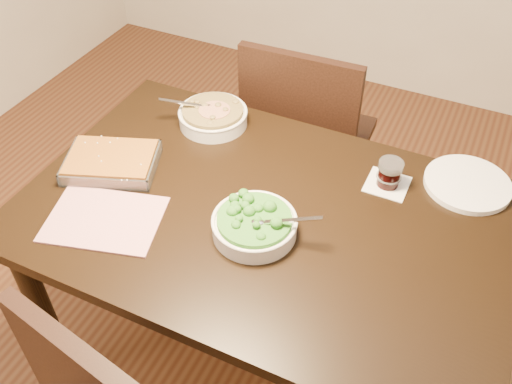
{
  "coord_description": "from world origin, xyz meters",
  "views": [
    {
      "loc": [
        0.47,
        -1.05,
        1.9
      ],
      "look_at": [
        -0.04,
        0.02,
        0.8
      ],
      "focal_mm": 40.0,
      "sensor_mm": 36.0,
      "label": 1
    }
  ],
  "objects_px": {
    "table": "(266,235)",
    "dinner_plate": "(467,184)",
    "baking_dish": "(112,162)",
    "wine_tumbler": "(390,173)",
    "stew_bowl": "(213,116)",
    "broccoli_bowl": "(255,225)",
    "chair_far": "(305,136)"
  },
  "relations": [
    {
      "from": "baking_dish",
      "to": "wine_tumbler",
      "type": "xyz_separation_m",
      "value": [
        0.79,
        0.29,
        0.02
      ]
    },
    {
      "from": "broccoli_bowl",
      "to": "baking_dish",
      "type": "relative_size",
      "value": 0.81
    },
    {
      "from": "stew_bowl",
      "to": "chair_far",
      "type": "distance_m",
      "value": 0.48
    },
    {
      "from": "baking_dish",
      "to": "chair_far",
      "type": "xyz_separation_m",
      "value": [
        0.38,
        0.68,
        -0.25
      ]
    },
    {
      "from": "stew_bowl",
      "to": "dinner_plate",
      "type": "xyz_separation_m",
      "value": [
        0.84,
        0.05,
        -0.02
      ]
    },
    {
      "from": "dinner_plate",
      "to": "baking_dish",
      "type": "bearing_deg",
      "value": -158.97
    },
    {
      "from": "stew_bowl",
      "to": "table",
      "type": "bearing_deg",
      "value": -42.56
    },
    {
      "from": "stew_bowl",
      "to": "chair_far",
      "type": "bearing_deg",
      "value": 58.21
    },
    {
      "from": "dinner_plate",
      "to": "chair_far",
      "type": "xyz_separation_m",
      "value": [
        -0.63,
        0.3,
        -0.23
      ]
    },
    {
      "from": "table",
      "to": "broccoli_bowl",
      "type": "bearing_deg",
      "value": -87.35
    },
    {
      "from": "stew_bowl",
      "to": "baking_dish",
      "type": "bearing_deg",
      "value": -116.62
    },
    {
      "from": "table",
      "to": "chair_far",
      "type": "bearing_deg",
      "value": 101.02
    },
    {
      "from": "table",
      "to": "chair_far",
      "type": "xyz_separation_m",
      "value": [
        -0.13,
        0.66,
        -0.13
      ]
    },
    {
      "from": "chair_far",
      "to": "stew_bowl",
      "type": "bearing_deg",
      "value": 55.87
    },
    {
      "from": "table",
      "to": "wine_tumbler",
      "type": "xyz_separation_m",
      "value": [
        0.28,
        0.26,
        0.14
      ]
    },
    {
      "from": "wine_tumbler",
      "to": "chair_far",
      "type": "xyz_separation_m",
      "value": [
        -0.41,
        0.39,
        -0.27
      ]
    },
    {
      "from": "broccoli_bowl",
      "to": "wine_tumbler",
      "type": "distance_m",
      "value": 0.44
    },
    {
      "from": "table",
      "to": "dinner_plate",
      "type": "distance_m",
      "value": 0.62
    },
    {
      "from": "baking_dish",
      "to": "wine_tumbler",
      "type": "bearing_deg",
      "value": -0.45
    },
    {
      "from": "broccoli_bowl",
      "to": "dinner_plate",
      "type": "height_order",
      "value": "broccoli_bowl"
    },
    {
      "from": "stew_bowl",
      "to": "broccoli_bowl",
      "type": "distance_m",
      "value": 0.53
    },
    {
      "from": "wine_tumbler",
      "to": "dinner_plate",
      "type": "bearing_deg",
      "value": 23.88
    },
    {
      "from": "baking_dish",
      "to": "dinner_plate",
      "type": "xyz_separation_m",
      "value": [
        1.01,
        0.39,
        -0.02
      ]
    },
    {
      "from": "dinner_plate",
      "to": "chair_far",
      "type": "bearing_deg",
      "value": 154.69
    },
    {
      "from": "wine_tumbler",
      "to": "dinner_plate",
      "type": "height_order",
      "value": "wine_tumbler"
    },
    {
      "from": "table",
      "to": "wine_tumbler",
      "type": "relative_size",
      "value": 16.77
    },
    {
      "from": "broccoli_bowl",
      "to": "wine_tumbler",
      "type": "xyz_separation_m",
      "value": [
        0.28,
        0.35,
        0.01
      ]
    },
    {
      "from": "baking_dish",
      "to": "stew_bowl",
      "type": "bearing_deg",
      "value": 42.71
    },
    {
      "from": "wine_tumbler",
      "to": "baking_dish",
      "type": "bearing_deg",
      "value": -159.78
    },
    {
      "from": "table",
      "to": "stew_bowl",
      "type": "xyz_separation_m",
      "value": [
        -0.34,
        0.31,
        0.13
      ]
    },
    {
      "from": "dinner_plate",
      "to": "chair_far",
      "type": "height_order",
      "value": "chair_far"
    },
    {
      "from": "table",
      "to": "dinner_plate",
      "type": "bearing_deg",
      "value": 35.89
    }
  ]
}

